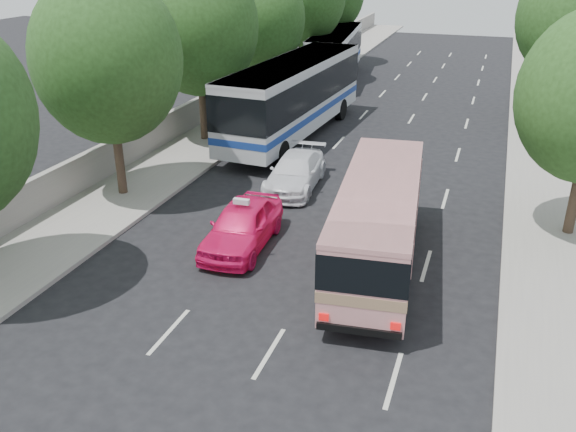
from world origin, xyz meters
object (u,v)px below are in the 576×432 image
at_px(tour_coach_rear, 335,51).
at_px(pink_bus, 378,215).
at_px(white_pickup, 295,172).
at_px(tour_coach_front, 294,92).
at_px(pink_taxi, 242,225).

bearing_deg(tour_coach_rear, pink_bus, -78.96).
distance_m(white_pickup, tour_coach_rear, 22.69).
bearing_deg(tour_coach_front, white_pickup, -67.29).
bearing_deg(pink_bus, pink_taxi, 174.86).
bearing_deg(pink_bus, tour_coach_rear, 101.69).
height_order(tour_coach_front, tour_coach_rear, tour_coach_front).
bearing_deg(tour_coach_rear, white_pickup, -85.78).
height_order(pink_bus, tour_coach_rear, tour_coach_rear).
height_order(pink_bus, white_pickup, pink_bus).
distance_m(pink_bus, tour_coach_rear, 29.40).
height_order(white_pickup, tour_coach_front, tour_coach_front).
distance_m(pink_bus, tour_coach_front, 14.78).
relative_size(pink_bus, pink_taxi, 2.01).
xyz_separation_m(white_pickup, tour_coach_rear, (-4.27, 22.23, 1.48)).
relative_size(pink_bus, tour_coach_rear, 0.76).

